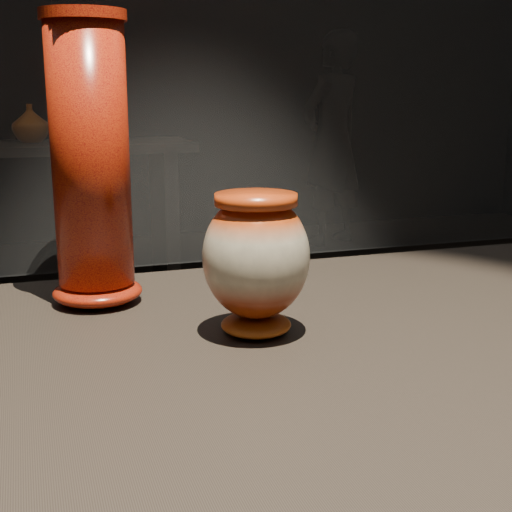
{
  "coord_description": "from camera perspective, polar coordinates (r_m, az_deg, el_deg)",
  "views": [
    {
      "loc": [
        -0.42,
        -0.78,
        1.21
      ],
      "look_at": [
        -0.14,
        0.05,
        1.0
      ],
      "focal_mm": 50.0,
      "sensor_mm": 36.0,
      "label": 1
    }
  ],
  "objects": [
    {
      "name": "back_shelf",
      "position": [
        4.23,
        -18.82,
        4.94
      ],
      "size": [
        2.0,
        0.6,
        0.9
      ],
      "color": "black",
      "rests_on": "ground"
    },
    {
      "name": "tall_vase",
      "position": [
        1.04,
        -13.06,
        6.94
      ],
      "size": [
        0.14,
        0.14,
        0.41
      ],
      "rotation": [
        0.0,
        0.0,
        0.12
      ],
      "color": "#B5300C",
      "rests_on": "display_plinth"
    },
    {
      "name": "back_vase_right",
      "position": [
        4.23,
        -11.57,
        9.7
      ],
      "size": [
        0.07,
        0.07,
        0.11
      ],
      "primitive_type": "cylinder",
      "color": "brown",
      "rests_on": "back_shelf"
    },
    {
      "name": "back_vase_mid",
      "position": [
        4.26,
        -17.61,
        10.08
      ],
      "size": [
        0.23,
        0.23,
        0.21
      ],
      "primitive_type": "imported",
      "rotation": [
        0.0,
        0.0,
        4.54
      ],
      "color": "maroon",
      "rests_on": "back_shelf"
    },
    {
      "name": "visitor",
      "position": [
        5.55,
        6.1,
        9.25
      ],
      "size": [
        0.7,
        0.61,
        1.62
      ],
      "primitive_type": "imported",
      "rotation": [
        0.0,
        0.0,
        3.6
      ],
      "color": "black",
      "rests_on": "ground"
    },
    {
      "name": "main_vase",
      "position": [
        0.9,
        0.0,
        -0.2
      ],
      "size": [
        0.15,
        0.15,
        0.18
      ],
      "rotation": [
        0.0,
        0.0,
        0.14
      ],
      "color": "maroon",
      "rests_on": "display_plinth"
    }
  ]
}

